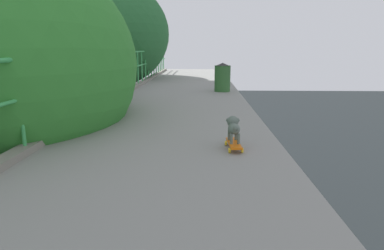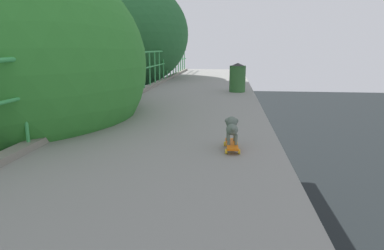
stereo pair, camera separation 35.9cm
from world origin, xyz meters
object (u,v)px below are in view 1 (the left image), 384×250
object	(u,v)px
litter_bin	(222,77)
toy_skateboard	(234,144)
small_dog	(233,126)
city_bus	(66,125)

from	to	relation	value
litter_bin	toy_skateboard	bearing A→B (deg)	-91.68
toy_skateboard	small_dog	xyz separation A→B (m)	(-0.00, 0.07, 0.21)
toy_skateboard	litter_bin	world-z (taller)	litter_bin
small_dog	litter_bin	xyz separation A→B (m)	(0.17, 5.76, 0.15)
small_dog	toy_skateboard	bearing A→B (deg)	-87.86
city_bus	small_dog	size ratio (longest dim) A/B	27.15
city_bus	small_dog	world-z (taller)	small_dog
toy_skateboard	litter_bin	size ratio (longest dim) A/B	0.62
city_bus	litter_bin	size ratio (longest dim) A/B	12.66
city_bus	toy_skateboard	distance (m)	23.42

